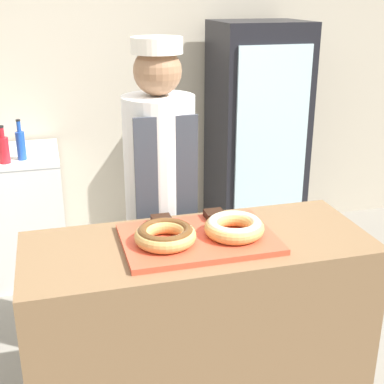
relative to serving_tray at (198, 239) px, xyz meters
name	(u,v)px	position (x,y,z in m)	size (l,w,h in m)	color
wall_back	(121,70)	(0.00, 2.13, 0.40)	(8.00, 0.06, 2.70)	#BCB29E
display_counter	(198,337)	(0.00, 0.00, -0.48)	(1.44, 0.58, 0.94)	brown
serving_tray	(198,239)	(0.00, 0.00, 0.00)	(0.62, 0.43, 0.02)	#D84C33
donut_chocolate_glaze	(165,234)	(-0.14, -0.03, 0.05)	(0.25, 0.25, 0.07)	tan
donut_light_glaze	(234,226)	(0.14, -0.03, 0.05)	(0.25, 0.25, 0.07)	tan
brownie_back_left	(162,220)	(-0.12, 0.16, 0.03)	(0.08, 0.08, 0.03)	black
brownie_back_right	(215,215)	(0.12, 0.16, 0.03)	(0.08, 0.08, 0.03)	black
baker_person	(161,203)	(-0.05, 0.51, -0.04)	(0.35, 0.35, 1.71)	#4C4C51
beverage_fridge	(256,140)	(0.94, 1.73, -0.09)	(0.64, 0.58, 1.71)	black
bottle_blue	(21,144)	(-0.74, 1.58, 0.03)	(0.06, 0.06, 0.26)	#1E4CB2
bottle_red	(4,149)	(-0.84, 1.53, 0.02)	(0.07, 0.07, 0.24)	red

